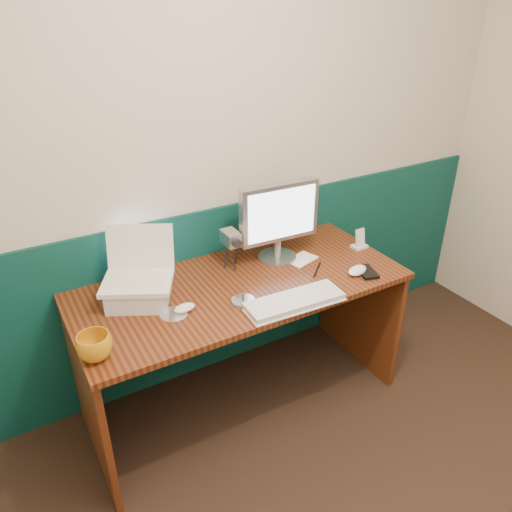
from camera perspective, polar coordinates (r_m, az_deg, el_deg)
back_wall at (r=2.56m, az=-3.15°, el=11.14°), size 3.50×0.04×2.50m
wainscot at (r=2.86m, az=-2.65°, el=-3.42°), size 3.48×0.02×1.00m
desk at (r=2.62m, az=-1.67°, el=-10.15°), size 1.60×0.70×0.75m
laptop_riser at (r=2.31m, az=-13.24°, el=-4.15°), size 0.34×0.32×0.09m
laptop at (r=2.22m, az=-13.72°, el=-0.40°), size 0.38×0.35×0.25m
monitor at (r=2.52m, az=2.53°, el=3.90°), size 0.43×0.14×0.42m
keyboard at (r=2.25m, az=4.41°, el=-5.24°), size 0.46×0.18×0.03m
mouse_right at (r=2.52m, az=11.51°, el=-1.62°), size 0.13×0.10×0.04m
mouse_left at (r=2.22m, az=-8.18°, el=-5.89°), size 0.10×0.07×0.03m
mug at (r=2.02m, az=-17.97°, el=-9.83°), size 0.15×0.15×0.11m
camcorder at (r=2.49m, az=-2.87°, el=0.83°), size 0.10×0.14×0.21m
cd_spindle at (r=2.25m, az=-1.47°, el=-5.24°), size 0.11×0.11×0.02m
cd_loose_a at (r=2.22m, az=-9.36°, el=-6.54°), size 0.12×0.12×0.00m
pen at (r=2.53m, az=7.01°, el=-1.51°), size 0.11×0.10×0.01m
papers at (r=2.62m, az=5.23°, el=-0.37°), size 0.18×0.15×0.00m
dock at (r=2.78m, az=11.70°, el=1.08°), size 0.08×0.06×0.02m
music_player at (r=2.76m, az=11.81°, el=2.11°), size 0.06×0.03×0.10m
pda at (r=2.54m, az=12.54°, el=-1.79°), size 0.11×0.15×0.02m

